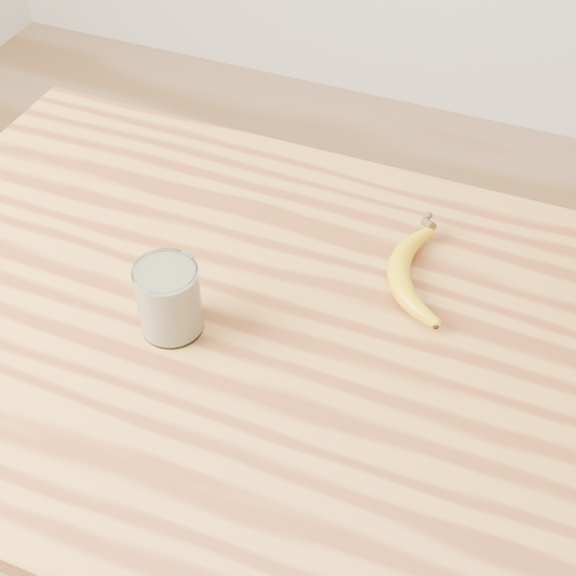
% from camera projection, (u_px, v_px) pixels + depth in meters
% --- Properties ---
extents(room, '(4.04, 4.04, 2.70)m').
position_uv_depth(room, '(259.00, 3.00, 0.74)').
color(room, '#99714F').
rests_on(room, ground).
extents(table, '(1.20, 0.80, 0.90)m').
position_uv_depth(table, '(269.00, 388.00, 1.15)').
color(table, '#AF7433').
rests_on(table, ground).
extents(smoothie_glass, '(0.08, 0.08, 0.10)m').
position_uv_depth(smoothie_glass, '(169.00, 299.00, 1.02)').
color(smoothie_glass, white).
rests_on(smoothie_glass, table).
extents(banana, '(0.17, 0.28, 0.03)m').
position_uv_depth(banana, '(398.00, 273.00, 1.11)').
color(banana, '#C89508').
rests_on(banana, table).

